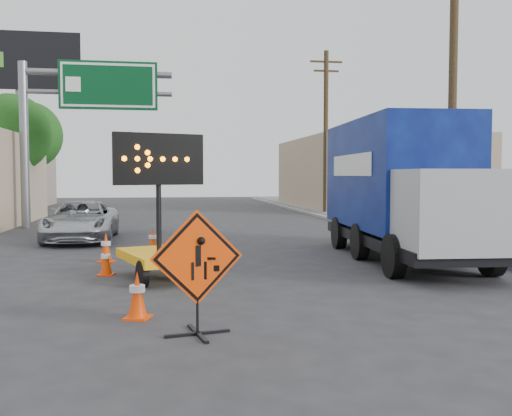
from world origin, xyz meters
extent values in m
plane|color=#2D2D30|center=(0.00, 0.00, 0.00)|extent=(100.00, 100.00, 0.00)
cube|color=gray|center=(7.20, 15.00, 0.06)|extent=(0.40, 60.00, 0.12)
cube|color=gray|center=(9.50, 15.00, 0.07)|extent=(4.00, 60.00, 0.15)
cube|color=tan|center=(13.00, 30.00, 2.30)|extent=(10.00, 14.00, 4.60)
cylinder|color=slate|center=(-6.50, 18.00, 3.40)|extent=(0.36, 0.36, 6.80)
cylinder|color=slate|center=(-3.50, 18.00, 6.40)|extent=(6.00, 0.28, 0.28)
cylinder|color=slate|center=(-3.50, 18.00, 5.60)|extent=(6.00, 0.20, 0.20)
cube|color=#043A19|center=(-3.10, 17.88, 5.90)|extent=(4.00, 0.10, 2.00)
cube|color=silver|center=(-3.10, 17.81, 5.90)|extent=(3.80, 0.01, 1.80)
cylinder|color=slate|center=(-8.50, 26.00, 4.50)|extent=(0.44, 0.44, 9.00)
cube|color=silver|center=(-8.30, 25.85, 8.30)|extent=(6.00, 0.25, 3.00)
cube|color=black|center=(-8.30, 25.70, 8.30)|extent=(6.10, 0.04, 3.10)
cylinder|color=#4B3820|center=(8.00, 10.00, 4.50)|extent=(0.26, 0.26, 9.00)
cylinder|color=#4B3820|center=(8.00, 24.00, 4.50)|extent=(0.26, 0.26, 9.00)
cube|color=#4B3820|center=(8.00, 24.00, 8.40)|extent=(1.80, 0.10, 0.10)
cube|color=#4B3820|center=(8.00, 24.00, 7.90)|extent=(1.40, 0.10, 0.10)
cylinder|color=#4B3820|center=(-8.00, 22.00, 1.62)|extent=(0.28, 0.28, 3.25)
sphere|color=#1C4F16|center=(-8.00, 22.00, 4.18)|extent=(3.71, 3.71, 3.71)
cylinder|color=#4B3820|center=(-9.00, 30.00, 1.79)|extent=(0.28, 0.28, 3.58)
sphere|color=#1C4F16|center=(-9.00, 30.00, 4.61)|extent=(4.10, 4.10, 4.10)
cube|color=black|center=(-0.45, 1.10, 0.02)|extent=(0.91, 0.25, 0.04)
cube|color=black|center=(-0.45, 1.10, 0.02)|extent=(0.25, 0.91, 0.04)
cylinder|color=black|center=(-0.45, 1.10, 0.36)|extent=(0.04, 0.04, 0.72)
cube|color=#FF4205|center=(-0.45, 1.10, 1.07)|extent=(1.28, 0.29, 1.30)
cube|color=black|center=(-0.45, 1.10, 1.07)|extent=(1.19, 0.25, 1.22)
cube|color=#FFB30E|center=(-0.99, 5.47, 0.48)|extent=(1.91, 2.45, 0.19)
cylinder|color=black|center=(-0.99, 5.47, 1.72)|extent=(0.11, 0.11, 2.36)
cube|color=black|center=(-0.99, 5.47, 2.52)|extent=(1.86, 0.73, 1.07)
imported|color=#B9BDC1|center=(-3.62, 13.04, 0.66)|extent=(2.23, 4.76, 1.32)
cube|color=black|center=(5.18, 7.13, 0.57)|extent=(2.77, 7.68, 0.28)
cube|color=#060A4C|center=(5.18, 7.89, 2.22)|extent=(2.75, 6.00, 2.83)
cube|color=#9EA0A5|center=(5.18, 4.11, 1.46)|extent=(2.28, 1.84, 1.70)
cube|color=#FF4205|center=(-1.30, 2.15, 0.02)|extent=(0.47, 0.47, 0.03)
cone|color=#FF4205|center=(-1.30, 2.15, 0.38)|extent=(0.29, 0.29, 0.70)
cylinder|color=silver|center=(-1.30, 2.15, 0.46)|extent=(0.24, 0.24, 0.10)
cube|color=#FF4205|center=(-2.15, 6.11, 0.01)|extent=(0.40, 0.40, 0.03)
cone|color=#FF4205|center=(-2.15, 6.11, 0.34)|extent=(0.26, 0.26, 0.63)
cylinder|color=silver|center=(-2.15, 6.11, 0.42)|extent=(0.21, 0.21, 0.09)
cube|color=#FF4205|center=(-0.43, 6.40, 0.02)|extent=(0.45, 0.45, 0.03)
cone|color=#FF4205|center=(-0.43, 6.40, 0.41)|extent=(0.31, 0.31, 0.76)
cylinder|color=silver|center=(-0.43, 6.40, 0.50)|extent=(0.26, 0.26, 0.11)
cube|color=#FF4205|center=(-2.33, 8.01, 0.02)|extent=(0.50, 0.50, 0.03)
cone|color=#FF4205|center=(-2.33, 8.01, 0.39)|extent=(0.30, 0.30, 0.72)
cylinder|color=silver|center=(-2.33, 8.01, 0.48)|extent=(0.24, 0.24, 0.11)
cube|color=#FF4205|center=(-1.21, 9.62, 0.01)|extent=(0.47, 0.47, 0.03)
cone|color=#FF4205|center=(-1.21, 9.62, 0.37)|extent=(0.28, 0.28, 0.67)
cylinder|color=silver|center=(-1.21, 9.62, 0.45)|extent=(0.23, 0.23, 0.10)
camera|label=1|loc=(-0.89, -6.63, 2.20)|focal=40.00mm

